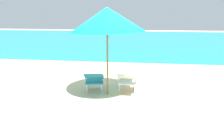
% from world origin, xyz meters
% --- Properties ---
extents(ground_plane, '(40.00, 40.00, 0.00)m').
position_xyz_m(ground_plane, '(0.00, 4.00, 0.00)').
color(ground_plane, beige).
extents(ocean_band, '(40.00, 18.00, 0.01)m').
position_xyz_m(ocean_band, '(0.00, 12.91, 0.00)').
color(ocean_band, teal).
rests_on(ocean_band, ground_plane).
extents(lounge_chair_left, '(0.66, 0.94, 0.68)m').
position_xyz_m(lounge_chair_left, '(-0.44, -0.18, 0.40)').
color(lounge_chair_left, teal).
rests_on(lounge_chair_left, ground_plane).
extents(lounge_chair_right, '(0.55, 0.88, 0.68)m').
position_xyz_m(lounge_chair_right, '(0.52, -0.12, 0.40)').
color(lounge_chair_right, silver).
rests_on(lounge_chair_right, ground_plane).
extents(beach_umbrella_center, '(2.63, 2.61, 2.48)m').
position_xyz_m(beach_umbrella_center, '(-0.03, -0.29, 2.12)').
color(beach_umbrella_center, olive).
rests_on(beach_umbrella_center, ground_plane).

